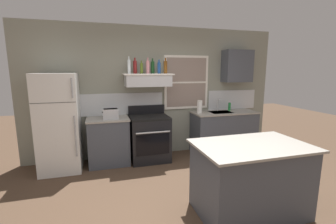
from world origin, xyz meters
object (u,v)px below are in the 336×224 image
(bottle_rose_pink, at_px, (148,67))
(paper_towel_roll, at_px, (200,107))
(refrigerator, at_px, (59,123))
(bottle_blue_liqueur, at_px, (159,68))
(bottle_olive_oil_square, at_px, (142,68))
(bottle_red_label_wine, at_px, (135,67))
(stove_range, at_px, (149,138))
(bottle_clear_tall, at_px, (129,66))
(kitchen_island, at_px, (250,179))
(bottle_amber_wine, at_px, (166,67))
(dish_soap_bottle, at_px, (229,107))
(toaster, at_px, (111,114))
(bottle_dark_green_wine, at_px, (153,67))

(bottle_rose_pink, bearing_deg, paper_towel_roll, -3.25)
(refrigerator, bearing_deg, bottle_blue_liqueur, 3.69)
(bottle_olive_oil_square, bearing_deg, bottle_rose_pink, -6.21)
(bottle_red_label_wine, bearing_deg, bottle_blue_liqueur, -6.67)
(stove_range, height_order, bottle_clear_tall, bottle_clear_tall)
(bottle_olive_oil_square, relative_size, kitchen_island, 0.18)
(bottle_amber_wine, relative_size, dish_soap_bottle, 1.71)
(toaster, relative_size, bottle_rose_pink, 0.96)
(bottle_clear_tall, bearing_deg, toaster, -159.29)
(paper_towel_roll, bearing_deg, bottle_red_label_wine, 175.04)
(bottle_amber_wine, relative_size, paper_towel_roll, 1.14)
(bottle_dark_green_wine, distance_m, kitchen_island, 2.74)
(bottle_olive_oil_square, height_order, dish_soap_bottle, bottle_olive_oil_square)
(toaster, relative_size, bottle_red_label_wine, 0.96)
(bottle_clear_tall, relative_size, kitchen_island, 0.24)
(paper_towel_roll, bearing_deg, toaster, -177.75)
(bottle_olive_oil_square, height_order, bottle_dark_green_wine, bottle_dark_green_wine)
(bottle_rose_pink, height_order, bottle_amber_wine, bottle_rose_pink)
(kitchen_island, bearing_deg, paper_towel_roll, 83.71)
(stove_range, xyz_separation_m, bottle_rose_pink, (0.01, 0.10, 1.41))
(refrigerator, relative_size, stove_range, 1.62)
(stove_range, xyz_separation_m, kitchen_island, (0.87, -2.11, -0.01))
(bottle_olive_oil_square, distance_m, bottle_blue_liqueur, 0.35)
(bottle_olive_oil_square, distance_m, bottle_rose_pink, 0.13)
(refrigerator, distance_m, bottle_olive_oil_square, 1.82)
(bottle_blue_liqueur, relative_size, kitchen_island, 0.20)
(bottle_red_label_wine, distance_m, bottle_amber_wine, 0.60)
(bottle_clear_tall, height_order, kitchen_island, bottle_clear_tall)
(paper_towel_roll, xyz_separation_m, kitchen_island, (-0.24, -2.14, -0.59))
(refrigerator, height_order, bottle_amber_wine, bottle_amber_wine)
(bottle_rose_pink, relative_size, bottle_amber_wine, 1.00)
(refrigerator, relative_size, bottle_olive_oil_square, 6.95)
(bottle_olive_oil_square, xyz_separation_m, bottle_rose_pink, (0.12, -0.01, 0.02))
(toaster, height_order, kitchen_island, toaster)
(toaster, xyz_separation_m, bottle_olive_oil_square, (0.63, 0.15, 0.84))
(bottle_rose_pink, distance_m, kitchen_island, 2.76)
(toaster, bearing_deg, refrigerator, 179.22)
(bottle_rose_pink, relative_size, kitchen_island, 0.22)
(bottle_clear_tall, relative_size, bottle_olive_oil_square, 1.30)
(stove_range, height_order, bottle_amber_wine, bottle_amber_wine)
(bottle_dark_green_wine, relative_size, kitchen_island, 0.21)
(kitchen_island, bearing_deg, stove_range, 112.39)
(kitchen_island, bearing_deg, bottle_rose_pink, 111.30)
(refrigerator, xyz_separation_m, bottle_red_label_wine, (1.42, 0.18, 0.99))
(bottle_olive_oil_square, distance_m, dish_soap_bottle, 2.17)
(toaster, bearing_deg, bottle_blue_liqueur, 7.78)
(refrigerator, distance_m, dish_soap_bottle, 3.54)
(bottle_dark_green_wine, distance_m, bottle_amber_wine, 0.25)
(refrigerator, height_order, bottle_dark_green_wine, bottle_dark_green_wine)
(bottle_blue_liqueur, height_order, paper_towel_roll, bottle_blue_liqueur)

